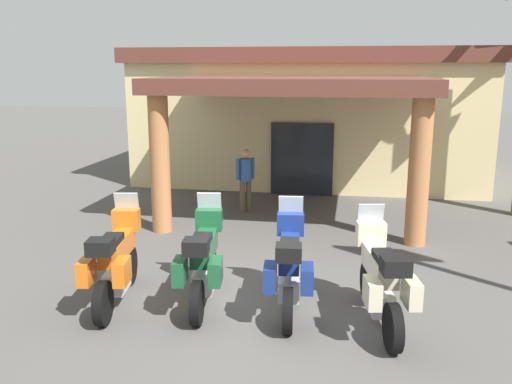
{
  "coord_description": "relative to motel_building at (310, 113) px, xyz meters",
  "views": [
    {
      "loc": [
        1.45,
        -8.04,
        3.66
      ],
      "look_at": [
        -0.44,
        2.53,
        1.2
      ],
      "focal_mm": 38.36,
      "sensor_mm": 36.0,
      "label": 1
    }
  ],
  "objects": [
    {
      "name": "ground_plane",
      "position": [
        0.01,
        -10.45,
        -2.16
      ],
      "size": [
        80.0,
        80.0,
        0.0
      ],
      "primitive_type": "plane",
      "color": "#514F4C"
    },
    {
      "name": "motorcycle_orange",
      "position": [
        -2.13,
        -10.93,
        -1.47
      ],
      "size": [
        0.84,
        2.2,
        1.61
      ],
      "rotation": [
        0.0,
        0.0,
        1.73
      ],
      "color": "black",
      "rests_on": "ground_plane"
    },
    {
      "name": "motorcycle_green",
      "position": [
        -0.78,
        -10.68,
        -1.47
      ],
      "size": [
        0.8,
        2.21,
        1.61
      ],
      "rotation": [
        0.0,
        0.0,
        1.71
      ],
      "color": "black",
      "rests_on": "ground_plane"
    },
    {
      "name": "motorcycle_blue",
      "position": [
        0.57,
        -10.69,
        -1.47
      ],
      "size": [
        0.74,
        2.21,
        1.61
      ],
      "rotation": [
        0.0,
        0.0,
        1.67
      ],
      "color": "black",
      "rests_on": "ground_plane"
    },
    {
      "name": "motel_building",
      "position": [
        0.0,
        0.0,
        0.0
      ],
      "size": [
        11.1,
        10.93,
        4.21
      ],
      "rotation": [
        0.0,
        0.0,
        0.0
      ],
      "color": "beige",
      "rests_on": "ground_plane"
    },
    {
      "name": "pedestrian",
      "position": [
        -1.24,
        -4.97,
        -1.24
      ],
      "size": [
        0.43,
        0.37,
        1.62
      ],
      "rotation": [
        0.0,
        0.0,
        5.39
      ],
      "color": "brown",
      "rests_on": "ground_plane"
    },
    {
      "name": "motorcycle_cream",
      "position": [
        1.93,
        -10.98,
        -1.47
      ],
      "size": [
        0.88,
        2.2,
        1.61
      ],
      "rotation": [
        0.0,
        0.0,
        1.76
      ],
      "color": "black",
      "rests_on": "ground_plane"
    }
  ]
}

